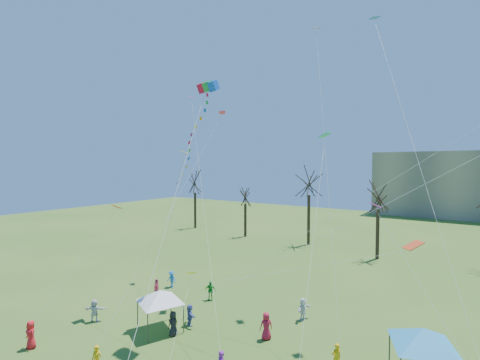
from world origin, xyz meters
The scene contains 6 objects.
bare_tree_row centered at (-1.09, 36.36, 7.37)m, with size 70.48×8.98×11.58m.
big_box_kite centered at (-4.18, 7.27, 13.48)m, with size 2.81×5.97×18.24m.
canopy_tent_white centered at (-6.66, 6.19, 2.48)m, with size 3.57×3.57×2.92m.
canopy_tent_blue centered at (9.55, 9.80, 2.73)m, with size 4.02×4.02×3.22m.
festival_crowd centered at (-0.58, 6.39, 0.85)m, with size 26.41×14.88×1.83m.
small_kites_aloft centered at (0.75, 10.56, 12.63)m, with size 30.44×15.76×31.99m.
Camera 1 is at (11.28, -9.91, 11.77)m, focal length 25.00 mm.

